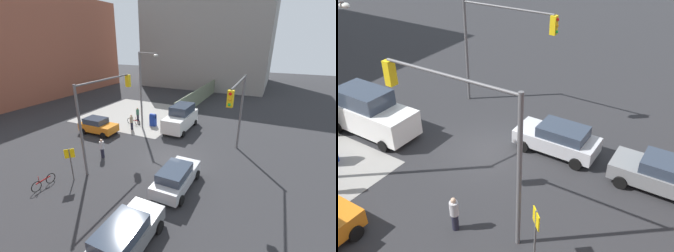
{
  "view_description": "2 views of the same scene",
  "coord_description": "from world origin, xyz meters",
  "views": [
    {
      "loc": [
        -14.51,
        -6.7,
        9.07
      ],
      "look_at": [
        0.19,
        0.28,
        2.81
      ],
      "focal_mm": 24.0,
      "sensor_mm": 36.0,
      "label": 1
    },
    {
      "loc": [
        -9.44,
        13.37,
        11.41
      ],
      "look_at": [
        -1.82,
        1.03,
        2.68
      ],
      "focal_mm": 40.0,
      "sensor_mm": 36.0,
      "label": 2
    }
  ],
  "objects": [
    {
      "name": "pedestrian_walking_north",
      "position": [
        -2.0,
        5.2,
        0.84
      ],
      "size": [
        0.36,
        0.36,
        1.63
      ],
      "rotation": [
        0.0,
        0.0,
        5.51
      ],
      "color": "#B2B2B7",
      "rests_on": "ground"
    },
    {
      "name": "ground_plane",
      "position": [
        0.0,
        0.0,
        0.0
      ],
      "size": [
        120.0,
        120.0,
        0.0
      ],
      "primitive_type": "plane",
      "color": "#28282B"
    },
    {
      "name": "warning_sign_two_way",
      "position": [
        -5.4,
        4.85,
        1.64
      ],
      "size": [
        0.48,
        0.48,
        2.4
      ],
      "color": "#4C4C4C",
      "rests_on": "ground"
    },
    {
      "name": "traffic_signal_nw_corner",
      "position": [
        -2.17,
        4.5,
        4.66
      ],
      "size": [
        6.05,
        0.36,
        6.5
      ],
      "color": "#59595B",
      "rests_on": "ground"
    },
    {
      "name": "building_loft_east",
      "position": [
        36.0,
        6.81,
        8.89
      ],
      "size": [
        20.0,
        24.0,
        17.79
      ],
      "color": "gray",
      "rests_on": "ground"
    },
    {
      "name": "hatchback_orange",
      "position": [
        1.86,
        9.07,
        0.84
      ],
      "size": [
        2.02,
        3.88,
        1.62
      ],
      "color": "orange",
      "rests_on": "ground"
    },
    {
      "name": "pedestrian_crossing",
      "position": [
        4.2,
        6.5,
        0.87
      ],
      "size": [
        0.36,
        0.36,
        1.67
      ],
      "rotation": [
        0.0,
        0.0,
        2.5
      ],
      "color": "#9E937A",
      "rests_on": "ground"
    },
    {
      "name": "mailbox_blue",
      "position": [
        6.2,
        5.0,
        0.76
      ],
      "size": [
        0.56,
        0.64,
        1.43
      ],
      "color": "navy",
      "rests_on": "ground"
    },
    {
      "name": "bicycle_at_crosswalk",
      "position": [
        -6.8,
        6.0,
        0.35
      ],
      "size": [
        1.75,
        0.05,
        0.97
      ],
      "color": "black",
      "rests_on": "ground"
    },
    {
      "name": "smokestack",
      "position": [
        26.24,
        30.0,
        8.94
      ],
      "size": [
        1.8,
        1.8,
        17.87
      ],
      "primitive_type": "cylinder",
      "color": "brown",
      "rests_on": "ground"
    },
    {
      "name": "sedan_silver",
      "position": [
        -3.19,
        -1.91,
        0.84
      ],
      "size": [
        4.35,
        2.02,
        1.62
      ],
      "color": "#B7BABF",
      "rests_on": "ground"
    },
    {
      "name": "hatchback_gray",
      "position": [
        -8.46,
        -1.69,
        0.84
      ],
      "size": [
        4.4,
        2.02,
        1.62
      ],
      "color": "slate",
      "rests_on": "ground"
    },
    {
      "name": "van_white_delivery",
      "position": [
        6.62,
        1.8,
        1.28
      ],
      "size": [
        5.4,
        2.32,
        2.62
      ],
      "color": "white",
      "rests_on": "ground"
    },
    {
      "name": "bicycle_leaning_on_fence",
      "position": [
        5.6,
        7.2,
        0.35
      ],
      "size": [
        0.05,
        1.75,
        0.97
      ],
      "color": "black",
      "rests_on": "ground"
    },
    {
      "name": "traffic_signal_se_corner",
      "position": [
        2.1,
        -4.5,
        4.67
      ],
      "size": [
        6.21,
        0.36,
        6.5
      ],
      "color": "#59595B",
      "rests_on": "ground"
    },
    {
      "name": "building_warehouse_north",
      "position": [
        10.7,
        34.0,
        7.94
      ],
      "size": [
        32.0,
        18.0,
        15.89
      ],
      "color": "#93513D",
      "rests_on": "ground"
    },
    {
      "name": "construction_fence",
      "position": [
        18.33,
        3.2,
        1.2
      ],
      "size": [
        20.67,
        0.12,
        2.4
      ],
      "primitive_type": "cube",
      "color": "slate",
      "rests_on": "ground"
    },
    {
      "name": "sidewalk_corner",
      "position": [
        9.0,
        9.0,
        0.01
      ],
      "size": [
        12.0,
        12.0,
        0.01
      ],
      "primitive_type": "cube",
      "color": "gray",
      "rests_on": "ground"
    },
    {
      "name": "street_lamp_corner",
      "position": [
        5.08,
        5.45,
        4.7
      ],
      "size": [
        1.16,
        2.55,
        8.0
      ],
      "color": "slate",
      "rests_on": "ground"
    },
    {
      "name": "pedestrian_waiting",
      "position": [
        6.8,
        7.4,
        0.85
      ],
      "size": [
        0.36,
        0.36,
        1.65
      ],
      "rotation": [
        0.0,
        0.0,
        3.44
      ],
      "color": "#2D664C",
      "rests_on": "ground"
    }
  ]
}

